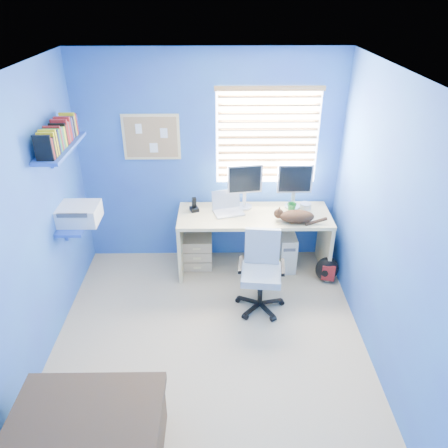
{
  "coord_description": "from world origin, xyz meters",
  "views": [
    {
      "loc": [
        0.1,
        -3.16,
        3.06
      ],
      "look_at": [
        0.15,
        0.65,
        0.95
      ],
      "focal_mm": 35.0,
      "sensor_mm": 36.0,
      "label": 1
    }
  ],
  "objects_px": {
    "desk": "(253,242)",
    "laptop": "(229,204)",
    "tower_pc": "(286,249)",
    "cat": "(297,217)",
    "office_chair": "(261,281)"
  },
  "relations": [
    {
      "from": "desk",
      "to": "laptop",
      "type": "bearing_deg",
      "value": 172.88
    },
    {
      "from": "desk",
      "to": "cat",
      "type": "relative_size",
      "value": 4.55
    },
    {
      "from": "desk",
      "to": "cat",
      "type": "distance_m",
      "value": 0.66
    },
    {
      "from": "cat",
      "to": "office_chair",
      "type": "xyz_separation_m",
      "value": [
        -0.42,
        -0.51,
        -0.49
      ]
    },
    {
      "from": "desk",
      "to": "laptop",
      "type": "distance_m",
      "value": 0.56
    },
    {
      "from": "tower_pc",
      "to": "desk",
      "type": "bearing_deg",
      "value": -173.2
    },
    {
      "from": "laptop",
      "to": "office_chair",
      "type": "xyz_separation_m",
      "value": [
        0.32,
        -0.74,
        -0.53
      ]
    },
    {
      "from": "laptop",
      "to": "tower_pc",
      "type": "distance_m",
      "value": 0.94
    },
    {
      "from": "laptop",
      "to": "tower_pc",
      "type": "relative_size",
      "value": 0.73
    },
    {
      "from": "cat",
      "to": "office_chair",
      "type": "distance_m",
      "value": 0.83
    },
    {
      "from": "desk",
      "to": "laptop",
      "type": "xyz_separation_m",
      "value": [
        -0.29,
        0.04,
        0.48
      ]
    },
    {
      "from": "desk",
      "to": "laptop",
      "type": "relative_size",
      "value": 5.28
    },
    {
      "from": "cat",
      "to": "tower_pc",
      "type": "relative_size",
      "value": 0.85
    },
    {
      "from": "laptop",
      "to": "cat",
      "type": "distance_m",
      "value": 0.78
    },
    {
      "from": "desk",
      "to": "cat",
      "type": "xyz_separation_m",
      "value": [
        0.45,
        -0.19,
        0.44
      ]
    }
  ]
}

